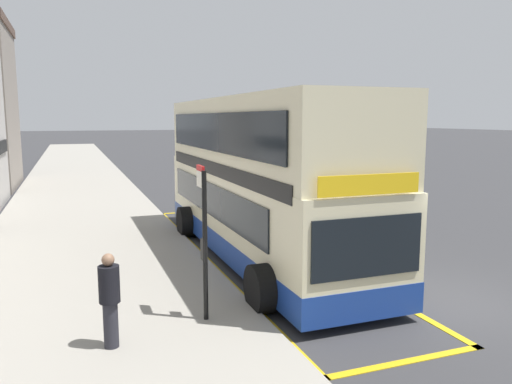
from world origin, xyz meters
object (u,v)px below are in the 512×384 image
(double_decker_bus, at_px, (258,184))
(bus_stop_sign, at_px, (204,231))
(pedestrian_waiting_near_sign, at_px, (110,297))
(parked_car_silver_kerbside, at_px, (220,155))

(double_decker_bus, bearing_deg, bus_stop_sign, -122.65)
(double_decker_bus, xyz_separation_m, pedestrian_waiting_near_sign, (-4.37, -4.74, -1.07))
(double_decker_bus, distance_m, pedestrian_waiting_near_sign, 6.54)
(bus_stop_sign, distance_m, parked_car_silver_kerbside, 33.23)
(parked_car_silver_kerbside, bearing_deg, bus_stop_sign, -105.78)
(pedestrian_waiting_near_sign, bearing_deg, parked_car_silver_kerbside, 70.67)
(double_decker_bus, bearing_deg, pedestrian_waiting_near_sign, -132.67)
(bus_stop_sign, xyz_separation_m, pedestrian_waiting_near_sign, (-1.75, -0.65, -0.81))
(bus_stop_sign, distance_m, pedestrian_waiting_near_sign, 2.03)
(double_decker_bus, xyz_separation_m, parked_car_silver_kerbside, (7.00, 27.70, -1.27))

